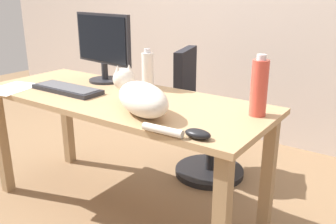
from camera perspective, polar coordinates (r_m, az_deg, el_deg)
The scene contains 10 objects.
ground_plane at distance 2.29m, azimuth -6.93°, elevation -14.75°, with size 8.00×8.00×0.00m, color #846647.
desk at distance 2.02m, azimuth -7.58°, elevation -0.22°, with size 1.65×0.64×0.70m.
office_chair at distance 2.54m, azimuth 5.57°, elevation -1.87°, with size 0.50×0.48×0.88m.
monitor at distance 2.30m, azimuth -10.05°, elevation 10.20°, with size 0.48×0.20×0.42m.
keyboard at distance 2.15m, azimuth -15.40°, elevation 3.47°, with size 0.44×0.15×0.03m.
cat at distance 1.68m, azimuth -4.31°, elevation 2.40°, with size 0.56×0.33×0.20m.
computer_mouse at distance 1.42m, azimuth 4.64°, elevation -3.40°, with size 0.11×0.06×0.04m, color black.
paper_sheet at distance 2.33m, azimuth -23.13°, elevation 3.41°, with size 0.21×0.30×0.00m, color white.
water_bottle at distance 2.10m, azimuth -3.19°, elevation 6.41°, with size 0.07×0.07×0.24m.
spray_bottle at distance 1.69m, azimuth 13.98°, elevation 3.73°, with size 0.08×0.08×0.28m.
Camera 1 is at (1.31, -1.41, 1.25)m, focal length 39.23 mm.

